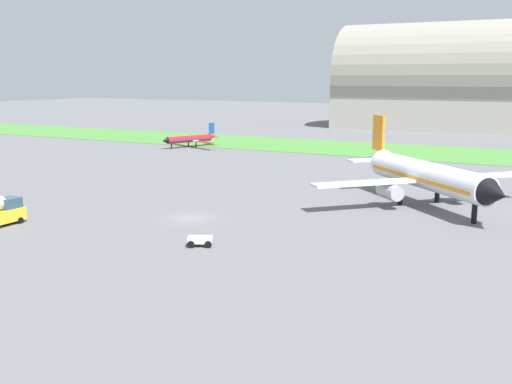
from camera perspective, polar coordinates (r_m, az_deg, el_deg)
ground_plane at (r=70.98m, az=-6.23°, el=-2.48°), size 600.00×600.00×0.00m
grass_taxiway_strip at (r=139.23m, az=11.40°, el=3.98°), size 360.00×28.00×0.08m
airplane_taxiing_turboprop at (r=142.44m, az=-6.28°, el=5.06°), size 17.01×14.75×5.39m
airplane_midfield_jet at (r=79.75m, az=15.75°, el=1.53°), size 24.42×24.20×10.89m
baggage_cart_near_gate at (r=59.26m, az=-5.34°, el=-4.59°), size 2.92×2.65×0.90m
hangar_distant at (r=200.08m, az=17.43°, el=9.76°), size 64.78×32.78×33.17m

